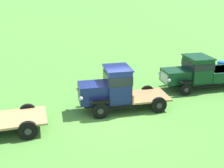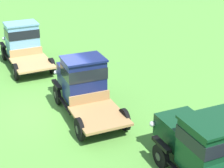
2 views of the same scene
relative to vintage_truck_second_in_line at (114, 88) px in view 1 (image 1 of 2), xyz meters
name	(u,v)px [view 1 (image 1 of 2)]	position (x,y,z in m)	size (l,w,h in m)	color
ground_plane	(114,120)	(-0.40, -1.21, -1.22)	(240.00, 240.00, 0.00)	#518E38
vintage_truck_second_in_line	(114,88)	(0.00, 0.00, 0.00)	(4.98, 2.33, 2.34)	black
vintage_truck_midrow_center	(202,72)	(6.34, 1.37, -0.17)	(5.52, 2.48, 2.10)	black
oil_drum_beside_row	(221,68)	(9.53, 3.44, -0.76)	(0.62, 0.62, 0.93)	#1951B2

